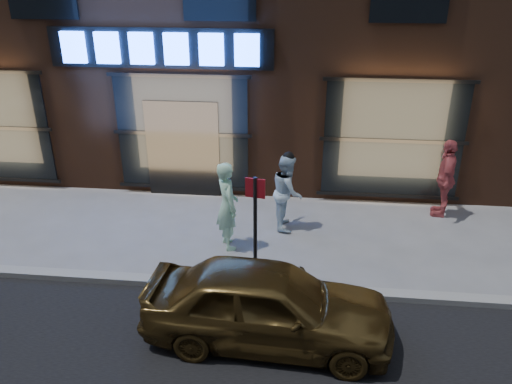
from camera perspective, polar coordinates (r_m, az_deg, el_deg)
ground at (r=9.57m, az=-13.48°, el=-10.01°), size 90.00×90.00×0.00m
curb at (r=9.54m, az=-13.51°, el=-9.71°), size 60.00×0.25×0.12m
man_bowtie at (r=10.00m, az=-3.29°, el=-1.58°), size 0.69×0.80×1.85m
man_cap at (r=10.83m, az=3.62°, el=0.05°), size 0.70×0.87×1.68m
passerby at (r=12.10m, az=20.84°, el=1.50°), size 0.68×1.14×1.82m
gold_sedan at (r=7.73m, az=1.38°, el=-12.67°), size 3.86×1.72×1.29m
sign_post at (r=8.53m, az=-0.09°, el=-3.60°), size 0.34×0.09×2.15m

